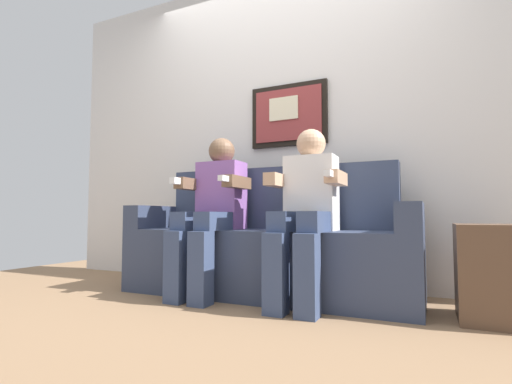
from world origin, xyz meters
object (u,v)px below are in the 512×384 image
couch (267,249)px  person_on_right (306,206)px  person_on_left (213,207)px  side_table_right (499,273)px

couch → person_on_right: size_ratio=1.80×
person_on_right → person_on_left: bearing=-180.0°
couch → person_on_left: (-0.34, -0.17, 0.29)m
person_on_left → side_table_right: size_ratio=2.22×
person_on_right → side_table_right: person_on_right is taller
couch → side_table_right: size_ratio=4.00×
couch → side_table_right: bearing=-4.5°
person_on_left → side_table_right: person_on_left is taller
person_on_left → couch: bearing=26.5°
side_table_right → person_on_left: bearing=-177.9°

